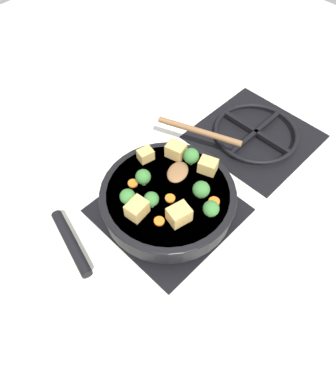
{
  "coord_description": "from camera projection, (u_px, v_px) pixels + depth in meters",
  "views": [
    {
      "loc": [
        0.36,
        -0.37,
        0.79
      ],
      "look_at": [
        0.0,
        0.0,
        0.08
      ],
      "focal_mm": 35.0,
      "sensor_mm": 36.0,
      "label": 1
    }
  ],
  "objects": [
    {
      "name": "ground_plane",
      "position": [
        168.0,
        211.0,
        0.94
      ],
      "size": [
        2.4,
        2.4,
        0.0
      ],
      "primitive_type": "plane",
      "color": "silver"
    },
    {
      "name": "front_burner_grate",
      "position": [
        168.0,
        208.0,
        0.93
      ],
      "size": [
        0.31,
        0.31,
        0.03
      ],
      "color": "black",
      "rests_on": "ground_plane"
    },
    {
      "name": "rear_burner_grate",
      "position": [
        255.0,
        134.0,
        1.08
      ],
      "size": [
        0.31,
        0.31,
        0.03
      ],
      "color": "black",
      "rests_on": "ground_plane"
    },
    {
      "name": "skillet_pan",
      "position": [
        167.0,
        198.0,
        0.89
      ],
      "size": [
        0.32,
        0.43,
        0.05
      ],
      "color": "black",
      "rests_on": "front_burner_grate"
    },
    {
      "name": "wooden_spoon",
      "position": [
        190.0,
        148.0,
        0.95
      ],
      "size": [
        0.22,
        0.23,
        0.02
      ],
      "color": "brown",
      "rests_on": "skillet_pan"
    },
    {
      "name": "tofu_cube_center_large",
      "position": [
        146.0,
        155.0,
        0.92
      ],
      "size": [
        0.04,
        0.04,
        0.03
      ],
      "primitive_type": "cube",
      "rotation": [
        0.0,
        0.0,
        4.49
      ],
      "color": "tan",
      "rests_on": "skillet_pan"
    },
    {
      "name": "tofu_cube_near_handle",
      "position": [
        208.0,
        166.0,
        0.9
      ],
      "size": [
        0.05,
        0.05,
        0.03
      ],
      "primitive_type": "cube",
      "rotation": [
        0.0,
        0.0,
        0.35
      ],
      "color": "tan",
      "rests_on": "skillet_pan"
    },
    {
      "name": "tofu_cube_east_chunk",
      "position": [
        137.0,
        209.0,
        0.82
      ],
      "size": [
        0.04,
        0.05,
        0.04
      ],
      "primitive_type": "cube",
      "rotation": [
        0.0,
        0.0,
        1.69
      ],
      "color": "tan",
      "rests_on": "skillet_pan"
    },
    {
      "name": "tofu_cube_west_chunk",
      "position": [
        176.0,
        150.0,
        0.93
      ],
      "size": [
        0.05,
        0.05,
        0.04
      ],
      "primitive_type": "cube",
      "rotation": [
        0.0,
        0.0,
        0.25
      ],
      "color": "tan",
      "rests_on": "skillet_pan"
    },
    {
      "name": "tofu_cube_back_piece",
      "position": [
        179.0,
        215.0,
        0.81
      ],
      "size": [
        0.05,
        0.05,
        0.04
      ],
      "primitive_type": "cube",
      "rotation": [
        0.0,
        0.0,
        1.35
      ],
      "color": "tan",
      "rests_on": "skillet_pan"
    },
    {
      "name": "broccoli_floret_near_spoon",
      "position": [
        143.0,
        177.0,
        0.87
      ],
      "size": [
        0.04,
        0.04,
        0.04
      ],
      "color": "#709956",
      "rests_on": "skillet_pan"
    },
    {
      "name": "broccoli_floret_center_top",
      "position": [
        211.0,
        209.0,
        0.82
      ],
      "size": [
        0.04,
        0.04,
        0.04
      ],
      "color": "#709956",
      "rests_on": "skillet_pan"
    },
    {
      "name": "broccoli_floret_east_rim",
      "position": [
        152.0,
        199.0,
        0.83
      ],
      "size": [
        0.03,
        0.03,
        0.04
      ],
      "color": "#709956",
      "rests_on": "skillet_pan"
    },
    {
      "name": "broccoli_floret_west_rim",
      "position": [
        191.0,
        156.0,
        0.91
      ],
      "size": [
        0.04,
        0.04,
        0.05
      ],
      "color": "#709956",
      "rests_on": "skillet_pan"
    },
    {
      "name": "broccoli_floret_north_edge",
      "position": [
        201.0,
        190.0,
        0.85
      ],
      "size": [
        0.04,
        0.04,
        0.05
      ],
      "color": "#709956",
      "rests_on": "skillet_pan"
    },
    {
      "name": "broccoli_floret_south_cluster",
      "position": [
        128.0,
        197.0,
        0.84
      ],
      "size": [
        0.04,
        0.04,
        0.04
      ],
      "color": "#709956",
      "rests_on": "skillet_pan"
    },
    {
      "name": "carrot_slice_orange_thin",
      "position": [
        214.0,
        202.0,
        0.86
      ],
      "size": [
        0.03,
        0.03,
        0.01
      ],
      "primitive_type": "cylinder",
      "color": "orange",
      "rests_on": "skillet_pan"
    },
    {
      "name": "carrot_slice_near_center",
      "position": [
        133.0,
        183.0,
        0.89
      ],
      "size": [
        0.02,
        0.02,
        0.01
      ],
      "primitive_type": "cylinder",
      "color": "orange",
      "rests_on": "skillet_pan"
    },
    {
      "name": "carrot_slice_edge_slice",
      "position": [
        170.0,
        198.0,
        0.86
      ],
      "size": [
        0.02,
        0.02,
        0.01
      ],
      "primitive_type": "cylinder",
      "color": "orange",
      "rests_on": "skillet_pan"
    },
    {
      "name": "carrot_slice_under_broccoli",
      "position": [
        159.0,
        221.0,
        0.82
      ],
      "size": [
        0.02,
        0.02,
        0.01
      ],
      "primitive_type": "cylinder",
      "color": "orange",
      "rests_on": "skillet_pan"
    }
  ]
}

